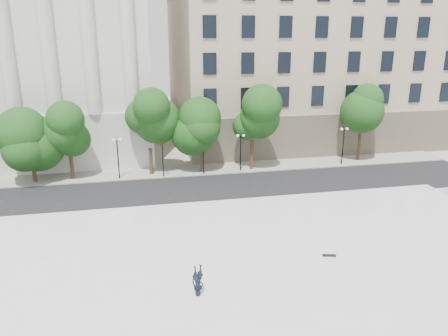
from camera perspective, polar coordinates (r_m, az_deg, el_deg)
The scene contains 12 objects.
ground at distance 23.79m, azimuth -0.26°, elevation -17.86°, with size 160.00×160.00×0.00m, color #BAB7AF.
plaza at distance 26.14m, azimuth -1.61°, elevation -13.75°, with size 44.00×22.00×0.45m, color white.
street at distance 39.71m, azimuth -5.44°, elevation -3.01°, with size 60.00×8.00×0.02m, color black.
far_sidewalk at distance 45.35m, azimuth -6.30°, elevation -0.39°, with size 60.00×4.00×0.12m, color #A5A298.
building_west at distance 59.15m, azimuth -25.46°, elevation 14.83°, with size 31.50×27.65×25.60m.
building_east at distance 62.77m, azimuth 10.99°, elevation 14.57°, with size 36.00×26.15×23.00m.
traffic_light_west at distance 42.65m, azimuth -8.10°, elevation 3.47°, with size 0.85×1.74×4.19m.
traffic_light_east at distance 43.08m, azimuth -2.75°, elevation 3.69°, with size 0.89×1.61×4.14m.
person_lying at distance 23.87m, azimuth -3.39°, elevation -15.77°, with size 0.64×0.42×1.74m, color black.
skateboard at distance 28.33m, azimuth 13.58°, elevation -11.04°, with size 0.83×0.21×0.09m, color black.
street_trees at distance 43.36m, azimuth -9.31°, elevation 5.58°, with size 44.98×5.18×7.84m.
lamp_posts at distance 43.26m, azimuth -6.09°, elevation 2.56°, with size 37.13×0.28×4.15m.
Camera 1 is at (-3.85, -19.10, 13.65)m, focal length 35.00 mm.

